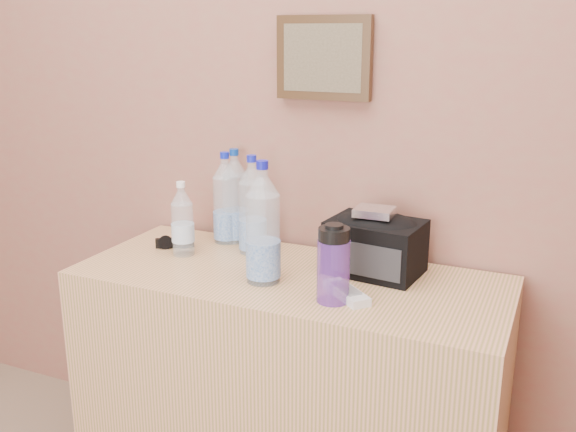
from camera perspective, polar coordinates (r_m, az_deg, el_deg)
The scene contains 12 objects.
picture_frame at distance 2.00m, azimuth 3.19°, elevation 13.85°, with size 0.30×0.03×0.25m, color #382311, non-canonical shape.
dresser at distance 2.06m, azimuth 0.07°, elevation -15.51°, with size 1.27×0.53×0.79m, color #AC8252.
pet_large_a at distance 2.15m, azimuth -5.55°, elevation 1.17°, with size 0.08×0.08×0.31m.
pet_large_b at distance 2.15m, azimuth -4.72°, elevation 1.34°, with size 0.09×0.09×0.32m.
pet_large_c at distance 2.04m, azimuth -3.18°, elevation 0.52°, with size 0.09×0.09×0.32m.
pet_large_d at distance 1.79m, azimuth -2.24°, elevation -1.20°, with size 0.09×0.09×0.35m.
pet_small at distance 2.05m, azimuth -9.36°, elevation -0.61°, with size 0.07×0.07×0.24m.
nalgene_bottle at distance 1.67m, azimuth 4.06°, elevation -4.27°, with size 0.09×0.09×0.21m.
sunglasses at distance 2.15m, azimuth -10.02°, elevation -2.34°, with size 0.13×0.05×0.03m, color black, non-canonical shape.
ac_remote at distance 1.74m, azimuth 5.21°, elevation -6.81°, with size 0.17×0.05×0.02m, color silver.
toiletry_bag at distance 1.89m, azimuth 7.78°, elevation -2.42°, with size 0.26×0.19×0.18m, color black, non-canonical shape.
foil_packet at distance 1.85m, azimuth 7.69°, elevation 0.38°, with size 0.11×0.09×0.02m, color white.
Camera 1 is at (0.77, 0.11, 1.47)m, focal length 40.00 mm.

